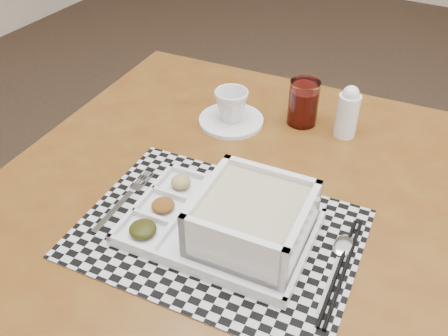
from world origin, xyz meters
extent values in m
plane|color=#302118|center=(0.00, 0.00, 0.00)|extent=(5.00, 5.00, 0.00)
cube|color=#52290E|center=(-0.01, -0.88, 0.70)|extent=(1.03, 1.03, 0.04)
cylinder|color=#52290E|center=(-0.47, -0.48, 0.34)|extent=(0.05, 0.05, 0.68)
cylinder|color=#52290E|center=(0.39, -0.42, 0.34)|extent=(0.05, 0.05, 0.68)
cube|color=#52290E|center=(-0.04, -0.47, 0.64)|extent=(0.82, 0.09, 0.08)
cube|color=#52290E|center=(-0.42, -0.91, 0.64)|extent=(0.09, 0.82, 0.08)
cube|color=#B4B3BB|center=(0.01, -1.00, 0.72)|extent=(0.51, 0.38, 0.00)
cube|color=silver|center=(0.01, -0.99, 0.73)|extent=(0.34, 0.24, 0.01)
cube|color=silver|center=(0.00, -0.89, 0.74)|extent=(0.32, 0.03, 0.01)
cube|color=silver|center=(0.02, -1.10, 0.74)|extent=(0.32, 0.03, 0.01)
cube|color=silver|center=(-0.15, -1.00, 0.74)|extent=(0.02, 0.22, 0.01)
cube|color=silver|center=(0.16, -0.98, 0.74)|extent=(0.02, 0.22, 0.01)
cube|color=silver|center=(-0.07, -1.00, 0.74)|extent=(0.02, 0.20, 0.01)
cube|color=silver|center=(-0.11, -1.03, 0.74)|extent=(0.08, 0.01, 0.01)
cube|color=silver|center=(-0.11, -0.97, 0.74)|extent=(0.08, 0.01, 0.01)
ellipsoid|color=black|center=(-0.10, -1.07, 0.74)|extent=(0.05, 0.05, 0.02)
ellipsoid|color=#54320E|center=(-0.10, -1.00, 0.74)|extent=(0.04, 0.04, 0.02)
ellipsoid|color=olive|center=(-0.11, -0.93, 0.74)|extent=(0.04, 0.04, 0.02)
cube|color=silver|center=(0.07, -0.99, 0.74)|extent=(0.19, 0.19, 0.01)
cube|color=silver|center=(0.06, -0.90, 0.78)|extent=(0.18, 0.03, 0.09)
cube|color=silver|center=(0.07, -1.07, 0.78)|extent=(0.18, 0.03, 0.09)
cube|color=silver|center=(-0.02, -0.99, 0.78)|extent=(0.03, 0.18, 0.09)
cube|color=silver|center=(0.15, -0.98, 0.78)|extent=(0.03, 0.18, 0.09)
cube|color=tan|center=(0.07, -0.99, 0.77)|extent=(0.17, 0.17, 0.08)
cube|color=silver|center=(-0.18, -1.04, 0.72)|extent=(0.02, 0.12, 0.00)
cube|color=silver|center=(-0.19, -0.97, 0.72)|extent=(0.02, 0.02, 0.00)
cube|color=silver|center=(-0.20, -0.94, 0.72)|extent=(0.01, 0.04, 0.00)
cube|color=silver|center=(-0.20, -0.94, 0.72)|extent=(0.01, 0.04, 0.00)
cube|color=silver|center=(-0.19, -0.94, 0.72)|extent=(0.01, 0.04, 0.00)
cube|color=silver|center=(-0.18, -0.94, 0.72)|extent=(0.01, 0.04, 0.00)
cube|color=silver|center=(0.22, -1.01, 0.72)|extent=(0.02, 0.12, 0.00)
ellipsoid|color=silver|center=(0.21, -0.92, 0.72)|extent=(0.04, 0.06, 0.01)
cylinder|color=black|center=(0.22, -0.98, 0.73)|extent=(0.03, 0.24, 0.01)
cylinder|color=black|center=(0.23, -0.98, 0.73)|extent=(0.03, 0.24, 0.01)
cylinder|color=silver|center=(-0.14, -0.67, 0.72)|extent=(0.15, 0.15, 0.01)
imported|color=silver|center=(-0.14, -0.67, 0.77)|extent=(0.10, 0.10, 0.07)
cylinder|color=white|center=(0.00, -0.59, 0.77)|extent=(0.07, 0.07, 0.11)
cylinder|color=#450605|center=(0.00, -0.59, 0.76)|extent=(0.06, 0.06, 0.08)
cylinder|color=silver|center=(0.10, -0.59, 0.77)|extent=(0.05, 0.05, 0.10)
sphere|color=silver|center=(0.10, -0.59, 0.82)|extent=(0.04, 0.04, 0.04)
camera|label=1|loc=(0.32, -1.53, 1.35)|focal=40.00mm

